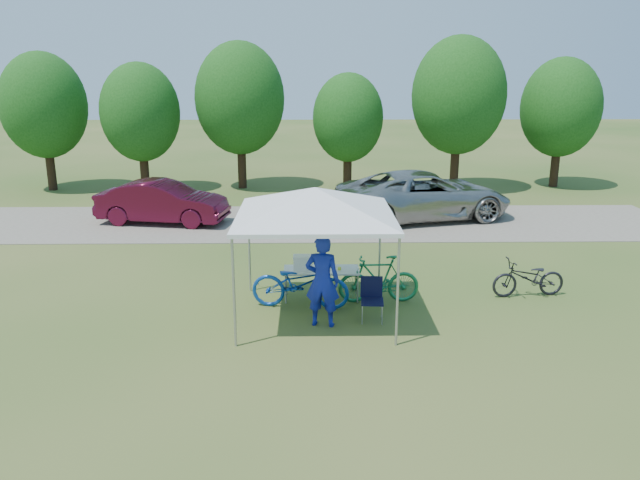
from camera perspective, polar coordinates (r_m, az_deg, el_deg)
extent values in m
plane|color=#2D5119|center=(13.23, -0.43, -6.85)|extent=(100.00, 100.00, 0.00)
cube|color=gray|center=(20.84, -0.63, 1.60)|extent=(24.00, 5.00, 0.02)
cylinder|color=#A5A5AA|center=(11.53, -7.87, -4.85)|extent=(0.05, 0.05, 2.10)
cylinder|color=#A5A5AA|center=(11.56, 7.11, -4.78)|extent=(0.05, 0.05, 2.10)
cylinder|color=#A5A5AA|center=(14.36, -6.49, -0.68)|extent=(0.05, 0.05, 2.10)
cylinder|color=#A5A5AA|center=(14.38, 5.49, -0.62)|extent=(0.05, 0.05, 2.10)
cube|color=silver|center=(12.56, -0.45, 2.21)|extent=(3.15, 3.15, 0.08)
pyramid|color=silver|center=(12.44, -0.46, 4.85)|extent=(4.53, 4.53, 0.55)
cylinder|color=#382314|center=(28.69, -23.39, 6.10)|extent=(0.36, 0.36, 1.89)
ellipsoid|color=#144711|center=(28.44, -23.96, 11.19)|extent=(3.46, 3.46, 4.32)
cylinder|color=#382314|center=(27.15, -15.74, 6.17)|extent=(0.36, 0.36, 1.75)
ellipsoid|color=#144711|center=(26.89, -16.12, 11.16)|extent=(3.20, 3.20, 4.00)
cylinder|color=#382314|center=(26.98, -7.15, 6.88)|extent=(0.36, 0.36, 2.03)
ellipsoid|color=#144711|center=(26.71, -7.35, 12.73)|extent=(3.71, 3.71, 4.64)
cylinder|color=#382314|center=(26.71, 2.52, 6.44)|extent=(0.36, 0.36, 1.61)
ellipsoid|color=#144711|center=(26.45, 2.58, 11.12)|extent=(2.94, 2.94, 3.68)
cylinder|color=#382314|center=(27.03, 12.20, 6.74)|extent=(0.36, 0.36, 2.10)
ellipsoid|color=#144711|center=(26.75, 12.56, 12.77)|extent=(3.84, 3.84, 4.80)
cylinder|color=#382314|center=(28.95, 20.68, 6.38)|extent=(0.36, 0.36, 1.82)
ellipsoid|color=#144711|center=(28.71, 21.16, 11.24)|extent=(3.33, 3.33, 4.16)
cube|color=white|center=(13.90, 0.13, -2.76)|extent=(1.68, 0.70, 0.04)
cylinder|color=#A5A5AA|center=(13.74, -3.16, -4.53)|extent=(0.04, 0.04, 0.65)
cylinder|color=#A5A5AA|center=(13.77, 3.46, -4.49)|extent=(0.04, 0.04, 0.65)
cylinder|color=#A5A5AA|center=(14.30, -3.07, -3.71)|extent=(0.04, 0.04, 0.65)
cylinder|color=#A5A5AA|center=(14.33, 3.29, -3.67)|extent=(0.04, 0.04, 0.65)
cube|color=black|center=(12.82, 4.80, -5.63)|extent=(0.49, 0.49, 0.04)
cube|color=black|center=(12.94, 4.73, -4.28)|extent=(0.45, 0.08, 0.45)
cylinder|color=#A5A5AA|center=(12.69, 3.96, -6.90)|extent=(0.02, 0.02, 0.40)
cylinder|color=#A5A5AA|center=(12.73, 5.78, -6.87)|extent=(0.02, 0.02, 0.40)
cylinder|color=#A5A5AA|center=(13.06, 3.81, -6.22)|extent=(0.02, 0.02, 0.40)
cylinder|color=#A5A5AA|center=(13.10, 5.58, -6.20)|extent=(0.02, 0.02, 0.40)
cube|color=white|center=(13.85, -1.56, -2.15)|extent=(0.42, 0.28, 0.28)
cube|color=white|center=(13.80, -1.57, -1.52)|extent=(0.44, 0.30, 0.04)
cylinder|color=#D5E936|center=(13.85, 1.78, -2.62)|extent=(0.08, 0.08, 0.06)
imported|color=#121F97|center=(12.39, 0.22, -3.75)|extent=(0.76, 0.57, 1.89)
imported|color=#12409E|center=(13.43, -1.82, -3.97)|extent=(2.20, 1.04, 1.11)
imported|color=#197245|center=(13.79, 5.39, -3.58)|extent=(1.80, 0.58, 1.07)
imported|color=black|center=(14.87, 18.55, -3.31)|extent=(1.73, 0.75, 0.88)
imported|color=#9F9F9B|center=(21.51, 9.53, 4.09)|extent=(6.38, 4.08, 1.64)
imported|color=#4A0C20|center=(21.28, -14.20, 3.38)|extent=(4.44, 2.17, 1.40)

